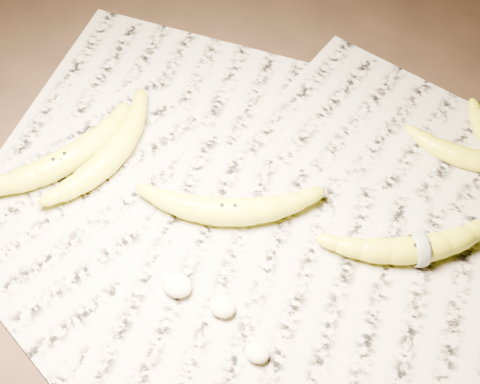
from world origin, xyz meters
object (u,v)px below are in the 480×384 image
at_px(banana_center, 229,210).
at_px(banana_upper_a, 469,157).
at_px(banana_left_a, 60,162).
at_px(banana_taped, 419,248).
at_px(banana_left_b, 113,152).

height_order(banana_center, banana_upper_a, banana_center).
distance_m(banana_left_a, banana_taped, 0.51).
bearing_deg(banana_upper_a, banana_center, -145.64).
xyz_separation_m(banana_taped, banana_upper_a, (0.03, 0.18, -0.00)).
xyz_separation_m(banana_left_a, banana_left_b, (0.06, 0.04, -0.00)).
height_order(banana_left_b, banana_taped, banana_left_b).
xyz_separation_m(banana_center, banana_taped, (0.26, 0.04, -0.00)).
bearing_deg(banana_taped, banana_left_a, 155.47).
distance_m(banana_left_a, banana_center, 0.26).
height_order(banana_left_a, banana_left_b, same).
bearing_deg(banana_taped, banana_left_b, 150.86).
bearing_deg(banana_left_b, banana_center, -89.50).
relative_size(banana_left_a, banana_center, 1.03).
relative_size(banana_left_b, banana_upper_a, 1.23).
bearing_deg(banana_left_a, banana_taped, -52.20).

